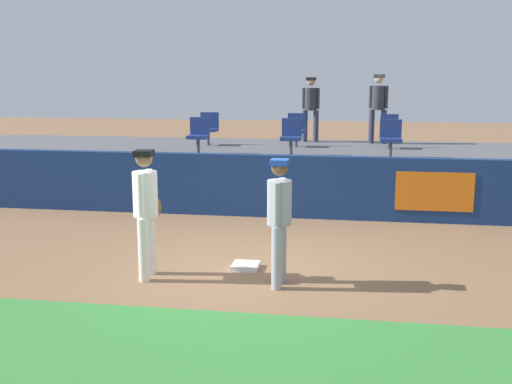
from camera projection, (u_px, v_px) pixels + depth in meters
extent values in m
plane|color=#846042|center=(253.00, 273.00, 9.22)|extent=(60.00, 60.00, 0.00)
cube|color=#388438|center=(206.00, 363.00, 6.34)|extent=(18.00, 2.80, 0.01)
cube|color=white|center=(246.00, 266.00, 9.40)|extent=(0.40, 0.40, 0.08)
cylinder|color=white|center=(150.00, 244.00, 9.10)|extent=(0.16, 0.16, 0.92)
cylinder|color=white|center=(144.00, 250.00, 8.77)|extent=(0.16, 0.16, 0.92)
cylinder|color=white|center=(145.00, 194.00, 8.79)|extent=(0.37, 0.37, 0.65)
sphere|color=#8C6647|center=(144.00, 159.00, 8.69)|extent=(0.24, 0.24, 0.24)
cube|color=black|center=(144.00, 153.00, 8.68)|extent=(0.26, 0.26, 0.08)
cylinder|color=white|center=(149.00, 190.00, 8.99)|extent=(0.09, 0.09, 0.60)
cylinder|color=white|center=(141.00, 195.00, 8.57)|extent=(0.09, 0.09, 0.60)
ellipsoid|color=brown|center=(157.00, 207.00, 9.03)|extent=(0.13, 0.20, 0.28)
cylinder|color=#9EA3AD|center=(281.00, 252.00, 8.75)|extent=(0.15, 0.15, 0.88)
cylinder|color=#9EA3AD|center=(277.00, 258.00, 8.45)|extent=(0.15, 0.15, 0.88)
cylinder|color=#9EA3AD|center=(279.00, 203.00, 8.46)|extent=(0.36, 0.36, 0.62)
sphere|color=brown|center=(280.00, 168.00, 8.37)|extent=(0.23, 0.23, 0.23)
cube|color=#193899|center=(280.00, 162.00, 8.35)|extent=(0.26, 0.26, 0.08)
cylinder|color=#9EA3AD|center=(282.00, 198.00, 8.65)|extent=(0.09, 0.09, 0.58)
cylinder|color=#9EA3AD|center=(277.00, 204.00, 8.26)|extent=(0.09, 0.09, 0.58)
cube|color=navy|center=(282.00, 186.00, 12.69)|extent=(18.00, 0.24, 1.29)
cube|color=orange|center=(435.00, 192.00, 12.11)|extent=(1.50, 0.02, 0.77)
cube|color=#59595E|center=(294.00, 172.00, 15.21)|extent=(18.00, 4.80, 1.09)
cylinder|color=#4C4C51|center=(198.00, 146.00, 14.23)|extent=(0.08, 0.08, 0.40)
cube|color=navy|center=(198.00, 137.00, 14.19)|extent=(0.45, 0.44, 0.08)
cube|color=navy|center=(200.00, 126.00, 14.33)|extent=(0.45, 0.06, 0.40)
cylinder|color=#4C4C51|center=(389.00, 141.00, 15.29)|extent=(0.08, 0.08, 0.40)
cube|color=navy|center=(389.00, 132.00, 15.26)|extent=(0.44, 0.44, 0.08)
cube|color=navy|center=(389.00, 122.00, 15.39)|extent=(0.44, 0.06, 0.40)
cylinder|color=#4C4C51|center=(291.00, 147.00, 13.90)|extent=(0.08, 0.08, 0.40)
cube|color=navy|center=(291.00, 138.00, 13.86)|extent=(0.45, 0.44, 0.08)
cube|color=navy|center=(292.00, 127.00, 14.00)|extent=(0.45, 0.06, 0.40)
cylinder|color=#4C4C51|center=(390.00, 149.00, 13.56)|extent=(0.08, 0.08, 0.40)
cube|color=navy|center=(391.00, 140.00, 13.52)|extent=(0.47, 0.44, 0.08)
cube|color=navy|center=(391.00, 128.00, 13.66)|extent=(0.47, 0.06, 0.40)
cylinder|color=#4C4C51|center=(208.00, 138.00, 16.00)|extent=(0.08, 0.08, 0.40)
cube|color=navy|center=(208.00, 130.00, 15.96)|extent=(0.48, 0.44, 0.08)
cube|color=navy|center=(210.00, 120.00, 16.10)|extent=(0.48, 0.06, 0.40)
cylinder|color=#4C4C51|center=(296.00, 139.00, 15.65)|extent=(0.08, 0.08, 0.40)
cube|color=navy|center=(296.00, 131.00, 15.61)|extent=(0.46, 0.44, 0.08)
cube|color=navy|center=(297.00, 121.00, 15.75)|extent=(0.46, 0.06, 0.40)
cylinder|color=#33384C|center=(383.00, 127.00, 16.29)|extent=(0.15, 0.15, 0.89)
cylinder|color=#33384C|center=(371.00, 126.00, 16.42)|extent=(0.15, 0.15, 0.89)
cylinder|color=#333338|center=(378.00, 98.00, 16.21)|extent=(0.43, 0.43, 0.63)
sphere|color=beige|center=(379.00, 79.00, 16.12)|extent=(0.23, 0.23, 0.23)
cube|color=#333338|center=(379.00, 76.00, 16.10)|extent=(0.30, 0.30, 0.08)
cylinder|color=#333338|center=(386.00, 97.00, 16.12)|extent=(0.09, 0.09, 0.59)
cylinder|color=#333338|center=(371.00, 97.00, 16.29)|extent=(0.09, 0.09, 0.59)
cylinder|color=#33384C|center=(316.00, 126.00, 16.74)|extent=(0.15, 0.15, 0.85)
cylinder|color=#33384C|center=(305.00, 126.00, 16.84)|extent=(0.15, 0.15, 0.85)
cylinder|color=#333338|center=(311.00, 99.00, 16.65)|extent=(0.38, 0.38, 0.60)
sphere|color=tan|center=(311.00, 81.00, 16.57)|extent=(0.22, 0.22, 0.22)
cube|color=black|center=(311.00, 79.00, 16.55)|extent=(0.27, 0.27, 0.08)
cylinder|color=#333338|center=(318.00, 98.00, 16.59)|extent=(0.09, 0.09, 0.56)
cylinder|color=#333338|center=(304.00, 98.00, 16.71)|extent=(0.09, 0.09, 0.56)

